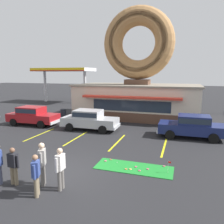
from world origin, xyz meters
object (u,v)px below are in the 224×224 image
pedestrian_leather_jacket_man (36,174)px  trash_bin (63,114)px  golf_ball (117,162)px  putting_flag_pin (169,164)px  car_silver (89,119)px  car_navy (192,126)px  pedestrian_blue_sweater_man (13,164)px  pedestrian_hooded_kid (60,167)px  car_red (33,115)px  pedestrian_beanie_man (42,162)px

pedestrian_leather_jacket_man → trash_bin: pedestrian_leather_jacket_man is taller
golf_ball → putting_flag_pin: size_ratio=0.08×
car_silver → car_navy: bearing=1.6°
pedestrian_blue_sweater_man → pedestrian_leather_jacket_man: pedestrian_leather_jacket_man is taller
pedestrian_hooded_kid → car_silver: bearing=107.2°
putting_flag_pin → car_navy: size_ratio=0.12×
car_navy → pedestrian_hooded_kid: bearing=-119.1°
putting_flag_pin → pedestrian_leather_jacket_man: 5.63m
putting_flag_pin → car_silver: bearing=137.4°
car_red → car_navy: bearing=0.8°
pedestrian_blue_sweater_man → pedestrian_hooded_kid: 2.02m
car_navy → car_red: bearing=-179.2°
golf_ball → pedestrian_hooded_kid: pedestrian_hooded_kid is taller
pedestrian_blue_sweater_man → golf_ball: bearing=44.9°
pedestrian_hooded_kid → pedestrian_leather_jacket_man: size_ratio=1.05×
golf_ball → trash_bin: size_ratio=0.04×
car_silver → pedestrian_hooded_kid: bearing=-72.8°
car_navy → pedestrian_hooded_kid: size_ratio=2.72×
car_silver → trash_bin: bearing=143.5°
putting_flag_pin → golf_ball: bearing=172.1°
golf_ball → car_red: bearing=148.9°
pedestrian_blue_sweater_man → trash_bin: size_ratio=1.59×
car_silver → pedestrian_leather_jacket_man: bearing=-77.4°
pedestrian_leather_jacket_man → golf_ball: bearing=62.8°
car_silver → pedestrian_beanie_man: pedestrian_beanie_man is taller
car_navy → trash_bin: bearing=166.3°
car_red → pedestrian_beanie_man: (7.29, -8.72, 0.12)m
putting_flag_pin → car_silver: 8.95m
pedestrian_blue_sweater_man → trash_bin: (-4.94, 12.14, -0.35)m
car_navy → car_red: same height
car_silver → pedestrian_blue_sweater_man: 9.05m
pedestrian_leather_jacket_man → pedestrian_beanie_man: size_ratio=0.90×
trash_bin → pedestrian_leather_jacket_man: bearing=-63.2°
car_red → car_silver: bearing=-0.4°
trash_bin → pedestrian_hooded_kid: bearing=-59.7°
golf_ball → pedestrian_beanie_man: (-2.20, -2.99, 0.94)m
car_red → pedestrian_leather_jacket_man: (7.56, -9.48, 0.00)m
car_navy → pedestrian_leather_jacket_man: bearing=-120.1°
golf_ball → car_red: car_red is taller
pedestrian_hooded_kid → pedestrian_beanie_man: 0.87m
car_red → pedestrian_beanie_man: 11.37m
putting_flag_pin → pedestrian_blue_sweater_man: bearing=-153.1°
putting_flag_pin → car_red: bearing=153.2°
putting_flag_pin → pedestrian_blue_sweater_man: 6.60m
trash_bin → car_red: bearing=-111.5°
putting_flag_pin → pedestrian_leather_jacket_man: pedestrian_leather_jacket_man is taller
pedestrian_blue_sweater_man → pedestrian_beanie_man: size_ratio=0.88×
car_navy → pedestrian_leather_jacket_man: size_ratio=2.87×
pedestrian_blue_sweater_man → pedestrian_hooded_kid: size_ratio=0.93×
car_navy → pedestrian_beanie_man: bearing=-123.4°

